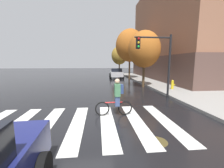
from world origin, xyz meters
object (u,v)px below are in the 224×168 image
object	(u,v)px
cyclist	(117,97)
street_tree_mid	(130,46)
manhole_cover	(157,142)
traffic_light_near	(158,56)
sedan_mid	(116,73)
street_tree_far	(119,55)
fire_hydrant	(172,85)
street_tree_near	(144,49)

from	to	relation	value
cyclist	street_tree_mid	size ratio (longest dim) A/B	0.24
manhole_cover	traffic_light_near	world-z (taller)	traffic_light_near
sedan_mid	street_tree_far	world-z (taller)	street_tree_far
manhole_cover	traffic_light_near	bearing A→B (deg)	68.02
street_tree_mid	traffic_light_near	bearing A→B (deg)	-93.57
sedan_mid	traffic_light_near	world-z (taller)	traffic_light_near
traffic_light_near	manhole_cover	bearing A→B (deg)	-111.98
traffic_light_near	fire_hydrant	world-z (taller)	traffic_light_near
sedan_mid	fire_hydrant	distance (m)	11.59
sedan_mid	street_tree_mid	world-z (taller)	street_tree_mid
traffic_light_near	sedan_mid	bearing A→B (deg)	94.21
sedan_mid	street_tree_near	bearing A→B (deg)	-80.24
street_tree_near	street_tree_far	xyz separation A→B (m)	(-0.00, 16.00, 0.20)
traffic_light_near	fire_hydrant	bearing A→B (deg)	44.78
cyclist	traffic_light_near	world-z (taller)	traffic_light_near
traffic_light_near	fire_hydrant	distance (m)	4.18
sedan_mid	fire_hydrant	xyz separation A→B (m)	(3.46, -11.05, -0.27)
sedan_mid	fire_hydrant	size ratio (longest dim) A/B	5.86
manhole_cover	cyclist	bearing A→B (deg)	111.82
traffic_light_near	street_tree_far	xyz separation A→B (m)	(0.55, 20.51, 1.00)
manhole_cover	traffic_light_near	size ratio (longest dim) A/B	0.15
manhole_cover	cyclist	xyz separation A→B (m)	(-0.95, 2.37, 0.84)
sedan_mid	street_tree_far	xyz separation A→B (m)	(1.54, 7.00, 3.06)
cyclist	street_tree_far	size ratio (longest dim) A/B	0.30
manhole_cover	street_tree_mid	xyz separation A→B (m)	(2.87, 17.01, 4.84)
street_tree_mid	street_tree_far	xyz separation A→B (m)	(-0.18, 8.79, -0.98)
manhole_cover	cyclist	distance (m)	2.68
manhole_cover	traffic_light_near	distance (m)	6.38
traffic_light_near	street_tree_near	size ratio (longest dim) A/B	0.77
fire_hydrant	street_tree_mid	distance (m)	10.37
traffic_light_near	street_tree_near	world-z (taller)	street_tree_near
sedan_mid	street_tree_far	distance (m)	7.80
street_tree_mid	cyclist	bearing A→B (deg)	-104.60
sedan_mid	cyclist	world-z (taller)	cyclist
sedan_mid	manhole_cover	bearing A→B (deg)	-93.48
cyclist	fire_hydrant	world-z (taller)	cyclist
cyclist	street_tree_near	distance (m)	8.74
manhole_cover	sedan_mid	distance (m)	18.85
cyclist	street_tree_near	world-z (taller)	street_tree_near
sedan_mid	traffic_light_near	xyz separation A→B (m)	(0.99, -13.50, 2.06)
sedan_mid	cyclist	distance (m)	16.56
traffic_light_near	street_tree_near	bearing A→B (deg)	83.01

